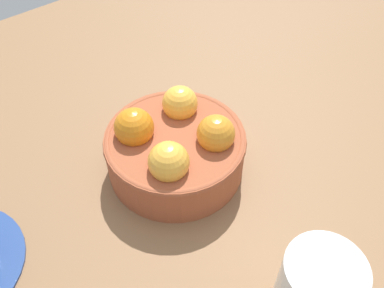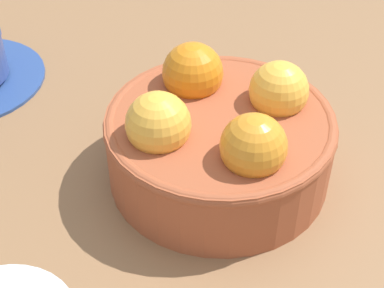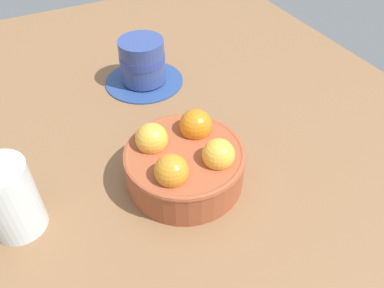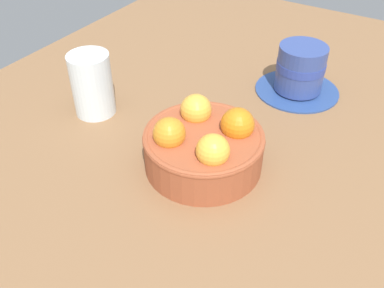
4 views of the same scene
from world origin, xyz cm
name	(u,v)px [view 4 (image 4 of 4)]	position (x,y,z in cm)	size (l,w,h in cm)	color
ground_plane	(203,174)	(0.00, 0.00, -1.72)	(136.65, 97.14, 3.44)	brown
terracotta_bowl	(204,145)	(0.04, -0.01, 3.73)	(16.97, 16.97, 8.89)	#9E4C2D
coffee_cup	(300,71)	(26.57, -4.15, 4.05)	(15.00, 15.00, 8.80)	navy
water_glass	(92,84)	(2.45, 22.55, 5.25)	(6.74, 6.74, 10.51)	silver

